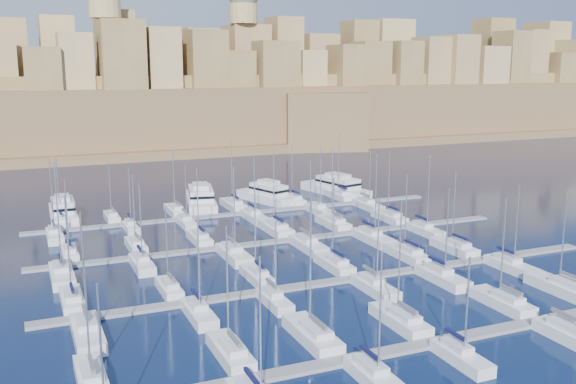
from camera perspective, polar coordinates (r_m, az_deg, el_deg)
name	(u,v)px	position (r m, az deg, el deg)	size (l,w,h in m)	color
ground	(311,257)	(101.05, 2.10, -5.82)	(600.00, 600.00, 0.00)	black
pontoon_near	(444,341)	(73.63, 13.73, -12.71)	(84.00, 2.00, 0.40)	slate
pontoon_mid_near	(348,279)	(90.82, 5.36, -7.73)	(84.00, 2.00, 0.40)	slate
pontoon_mid_far	(287,240)	(109.75, -0.13, -4.31)	(84.00, 2.00, 0.40)	slate
pontoon_far	(244,213)	(129.65, -3.94, -1.89)	(84.00, 2.00, 0.40)	slate
sailboat_0	(91,378)	(65.49, -17.07, -15.53)	(2.60, 8.67, 13.67)	silver
sailboat_1	(230,352)	(68.08, -5.14, -13.97)	(2.71, 9.04, 14.20)	silver
sailboat_2	(313,335)	(71.71, 2.19, -12.55)	(3.03, 10.08, 16.44)	silver
sailboat_3	(400,320)	(76.56, 9.96, -11.13)	(2.86, 9.55, 14.95)	silver
sailboat_4	(503,302)	(85.12, 18.55, -9.23)	(2.81, 9.37, 14.07)	silver
sailboat_5	(563,288)	(92.75, 23.26, -7.86)	(3.24, 10.80, 14.10)	silver
sailboat_8	(375,377)	(63.50, 7.76, -16.01)	(2.55, 8.51, 13.62)	silver
sailboat_9	(461,357)	(69.15, 15.12, -13.95)	(2.31, 7.72, 11.67)	silver
sailboat_10	(573,337)	(77.66, 23.99, -11.66)	(2.84, 9.47, 13.50)	silver
sailboat_12	(72,300)	(85.75, -18.64, -9.09)	(2.62, 8.73, 14.30)	silver
sailboat_13	(169,288)	(86.87, -10.50, -8.42)	(2.32, 7.74, 11.86)	silver
sailboat_14	(257,276)	(90.34, -2.78, -7.44)	(2.45, 8.18, 13.01)	silver
sailboat_15	(334,264)	(95.41, 4.14, -6.42)	(2.68, 8.95, 13.98)	silver
sailboat_16	(406,254)	(101.91, 10.49, -5.42)	(2.87, 9.57, 13.54)	silver
sailboat_17	(454,247)	(107.07, 14.58, -4.78)	(2.86, 9.55, 13.27)	silver
sailboat_18	(87,333)	(75.39, -17.41, -11.86)	(3.03, 10.09, 14.88)	silver
sailboat_19	(199,313)	(78.17, -7.92, -10.61)	(2.53, 8.42, 12.78)	silver
sailboat_20	(274,300)	(81.40, -1.22, -9.60)	(2.29, 7.62, 11.33)	silver
sailboat_21	(374,287)	(86.71, 7.69, -8.35)	(2.71, 9.04, 13.26)	silver
sailboat_22	(442,277)	(92.19, 13.53, -7.36)	(2.88, 9.58, 13.82)	silver
sailboat_23	(511,266)	(100.00, 19.21, -6.21)	(2.74, 9.13, 13.13)	silver
sailboat_24	(70,253)	(106.26, -18.83, -5.17)	(2.30, 7.67, 12.72)	silver
sailboat_25	(136,245)	(107.71, -13.35, -4.64)	(2.51, 8.36, 12.69)	silver
sailboat_26	(200,238)	(109.95, -7.87, -4.10)	(2.56, 8.53, 13.01)	silver
sailboat_27	(275,228)	(115.35, -1.13, -3.23)	(3.23, 10.75, 17.53)	silver
sailboat_28	(333,223)	(119.51, 4.04, -2.75)	(2.92, 9.72, 14.84)	silver
sailboat_29	(390,217)	(125.25, 9.01, -2.22)	(2.82, 9.40, 13.83)	silver
sailboat_30	(62,275)	(95.94, -19.46, -6.94)	(3.03, 10.11, 17.11)	silver
sailboat_31	(142,264)	(97.80, -12.85, -6.24)	(2.61, 8.69, 13.29)	silver
sailboat_32	(234,254)	(100.37, -4.84, -5.52)	(3.05, 10.16, 14.88)	silver
sailboat_33	(308,245)	(104.97, 1.83, -4.73)	(3.00, 10.01, 15.08)	silver
sailboat_34	(373,237)	(110.29, 7.54, -4.02)	(3.08, 10.28, 15.66)	silver
sailboat_35	(425,230)	(116.78, 12.09, -3.32)	(2.66, 8.86, 14.48)	silver
sailboat_36	(61,221)	(127.85, -19.56, -2.47)	(2.50, 8.32, 12.90)	silver
sailboat_37	(112,217)	(128.42, -15.39, -2.17)	(2.33, 7.77, 11.74)	silver
sailboat_38	(175,210)	(131.24, -9.98, -1.63)	(2.75, 9.18, 13.87)	silver
sailboat_39	(233,205)	(134.87, -4.88, -1.14)	(3.00, 10.00, 14.78)	silver
sailboat_40	(293,200)	(139.11, 0.46, -0.72)	(2.69, 8.98, 13.26)	silver
sailboat_41	(339,195)	(144.54, 4.60, -0.29)	(3.03, 10.11, 15.08)	silver
sailboat_42	(55,235)	(117.76, -20.03, -3.65)	(2.62, 8.73, 14.32)	silver
sailboat_43	(131,227)	(119.79, -13.79, -3.05)	(2.14, 7.15, 11.88)	silver
sailboat_44	(186,222)	(121.36, -9.04, -2.67)	(2.39, 7.96, 12.01)	silver
sailboat_45	(254,216)	(124.60, -3.07, -2.17)	(2.72, 9.06, 12.75)	silver
sailboat_46	(319,210)	(129.89, 2.79, -1.60)	(2.76, 9.22, 13.99)	silver
sailboat_47	(368,205)	(135.11, 7.11, -1.17)	(2.77, 9.22, 12.62)	silver
motor_yacht_a	(63,211)	(131.70, -19.36, -1.62)	(5.12, 16.10, 5.25)	silver
motor_yacht_b	(201,198)	(137.50, -7.77, -0.55)	(9.49, 19.73, 5.25)	silver
motor_yacht_c	(267,194)	(140.46, -1.86, -0.20)	(9.46, 16.24, 5.25)	silver
motor_yacht_d	(336,187)	(149.15, 4.31, 0.46)	(9.96, 19.76, 5.25)	silver
fortified_city	(133,105)	(246.45, -13.62, 7.52)	(460.00, 108.95, 59.52)	brown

